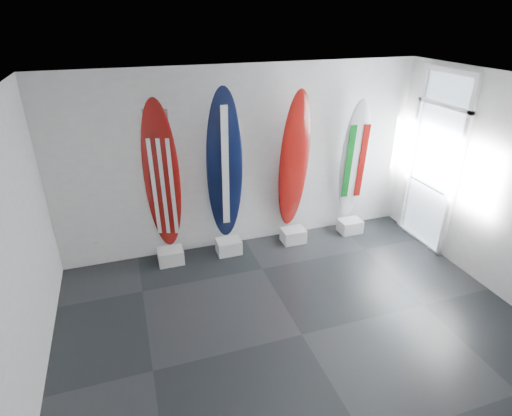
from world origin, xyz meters
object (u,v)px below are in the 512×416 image
object	(u,v)px
surfboard_usa	(162,178)
surfboard_swiss	(294,162)
surfboard_italy	(354,162)
surfboard_navy	(225,167)

from	to	relation	value
surfboard_usa	surfboard_swiss	world-z (taller)	surfboard_swiss
surfboard_usa	surfboard_italy	bearing A→B (deg)	18.19
surfboard_usa	surfboard_italy	xyz separation A→B (m)	(3.27, 0.00, -0.11)
surfboard_swiss	surfboard_italy	size ratio (longest dim) A/B	1.10
surfboard_navy	surfboard_italy	world-z (taller)	surfboard_navy
surfboard_usa	surfboard_swiss	distance (m)	2.14
surfboard_swiss	surfboard_usa	bearing A→B (deg)	173.36
surfboard_usa	surfboard_swiss	bearing A→B (deg)	18.19
surfboard_navy	surfboard_italy	size ratio (longest dim) A/B	1.14
surfboard_navy	surfboard_usa	bearing A→B (deg)	-175.43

